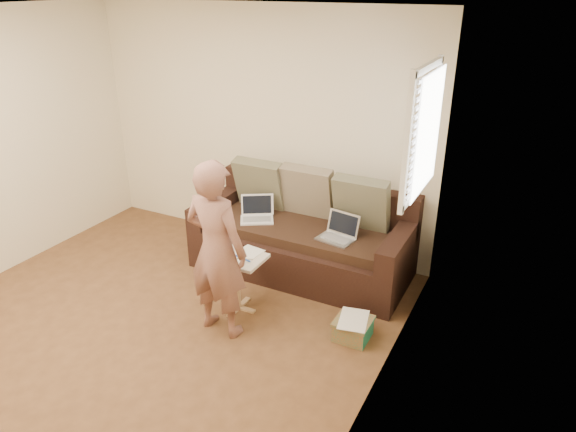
% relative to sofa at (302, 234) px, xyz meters
% --- Properties ---
extents(floor, '(4.50, 4.50, 0.00)m').
position_rel_sofa_xyz_m(floor, '(-0.76, -1.77, -0.42)').
color(floor, '#53361F').
rests_on(floor, ground).
extents(ceiling, '(4.50, 4.50, 0.00)m').
position_rel_sofa_xyz_m(ceiling, '(-0.76, -1.77, 2.18)').
color(ceiling, white).
rests_on(ceiling, wall_back).
extents(wall_back, '(4.00, 0.00, 4.00)m').
position_rel_sofa_xyz_m(wall_back, '(-0.76, 0.48, 0.87)').
color(wall_back, beige).
rests_on(wall_back, ground).
extents(wall_right, '(0.00, 4.50, 4.50)m').
position_rel_sofa_xyz_m(wall_right, '(1.24, -1.77, 0.87)').
color(wall_right, beige).
rests_on(wall_right, ground).
extents(window_blinds, '(0.12, 0.88, 1.08)m').
position_rel_sofa_xyz_m(window_blinds, '(1.19, -0.27, 1.28)').
color(window_blinds, white).
rests_on(window_blinds, wall_right).
extents(sofa, '(2.20, 0.95, 0.85)m').
position_rel_sofa_xyz_m(sofa, '(0.00, 0.00, 0.00)').
color(sofa, black).
rests_on(sofa, ground).
extents(pillow_left, '(0.55, 0.29, 0.57)m').
position_rel_sofa_xyz_m(pillow_left, '(-0.60, 0.21, 0.37)').
color(pillow_left, '#585741').
rests_on(pillow_left, sofa).
extents(pillow_mid, '(0.55, 0.27, 0.57)m').
position_rel_sofa_xyz_m(pillow_mid, '(-0.05, 0.25, 0.37)').
color(pillow_mid, '#766B54').
rests_on(pillow_mid, sofa).
extents(pillow_right, '(0.55, 0.28, 0.57)m').
position_rel_sofa_xyz_m(pillow_right, '(0.55, 0.20, 0.37)').
color(pillow_right, '#585741').
rests_on(pillow_right, sofa).
extents(laptop_silver, '(0.38, 0.30, 0.22)m').
position_rel_sofa_xyz_m(laptop_silver, '(0.43, -0.15, 0.10)').
color(laptop_silver, '#B7BABC').
rests_on(laptop_silver, sofa).
extents(laptop_white, '(0.41, 0.38, 0.24)m').
position_rel_sofa_xyz_m(laptop_white, '(-0.46, -0.11, 0.10)').
color(laptop_white, white).
rests_on(laptop_white, sofa).
extents(person, '(0.59, 0.41, 1.56)m').
position_rel_sofa_xyz_m(person, '(-0.18, -1.23, 0.35)').
color(person, brown).
rests_on(person, ground).
extents(side_table, '(0.50, 0.35, 0.55)m').
position_rel_sofa_xyz_m(side_table, '(-0.21, -0.90, -0.15)').
color(side_table, silver).
rests_on(side_table, ground).
extents(drinking_glass, '(0.07, 0.07, 0.12)m').
position_rel_sofa_xyz_m(drinking_glass, '(-0.39, -0.85, 0.19)').
color(drinking_glass, silver).
rests_on(drinking_glass, side_table).
extents(scissors, '(0.20, 0.15, 0.02)m').
position_rel_sofa_xyz_m(scissors, '(-0.13, -0.93, 0.13)').
color(scissors, silver).
rests_on(scissors, side_table).
extents(paper_on_table, '(0.25, 0.33, 0.00)m').
position_rel_sofa_xyz_m(paper_on_table, '(-0.15, -0.83, 0.13)').
color(paper_on_table, white).
rests_on(paper_on_table, side_table).
extents(striped_box, '(0.30, 0.30, 0.19)m').
position_rel_sofa_xyz_m(striped_box, '(0.89, -0.84, -0.33)').
color(striped_box, '#C44F1D').
rests_on(striped_box, ground).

